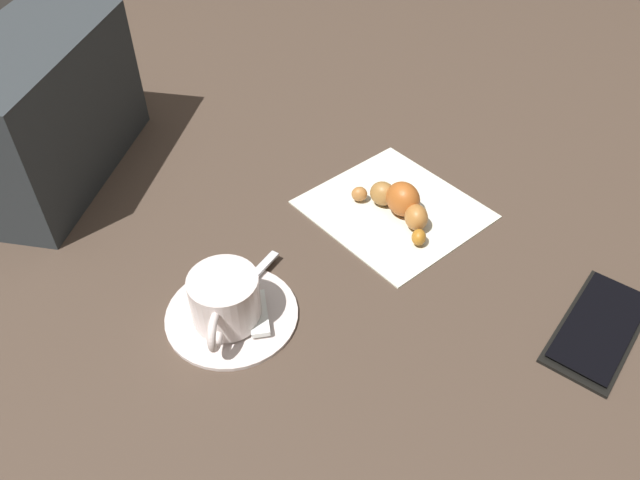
% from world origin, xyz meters
% --- Properties ---
extents(ground_plane, '(1.80, 1.80, 0.00)m').
position_xyz_m(ground_plane, '(0.00, 0.00, 0.00)').
color(ground_plane, '#45352A').
extents(saucer, '(0.14, 0.14, 0.01)m').
position_xyz_m(saucer, '(-0.13, -0.02, 0.00)').
color(saucer, silver).
rests_on(saucer, ground).
extents(espresso_cup, '(0.07, 0.09, 0.05)m').
position_xyz_m(espresso_cup, '(-0.14, -0.02, 0.04)').
color(espresso_cup, silver).
rests_on(espresso_cup, saucer).
extents(teaspoon, '(0.11, 0.07, 0.01)m').
position_xyz_m(teaspoon, '(-0.13, -0.00, 0.01)').
color(teaspoon, silver).
rests_on(teaspoon, saucer).
extents(sugar_packet, '(0.04, 0.06, 0.01)m').
position_xyz_m(sugar_packet, '(-0.11, -0.04, 0.01)').
color(sugar_packet, white).
rests_on(sugar_packet, saucer).
extents(napkin, '(0.21, 0.22, 0.00)m').
position_xyz_m(napkin, '(0.11, 0.04, 0.00)').
color(napkin, silver).
rests_on(napkin, ground).
extents(croissant, '(0.07, 0.12, 0.04)m').
position_xyz_m(croissant, '(0.10, 0.03, 0.02)').
color(croissant, '#AE6B1E').
rests_on(croissant, napkin).
extents(cell_phone, '(0.17, 0.12, 0.01)m').
position_xyz_m(cell_phone, '(0.18, -0.21, 0.00)').
color(cell_phone, black).
rests_on(cell_phone, ground).
extents(laptop_bag, '(0.29, 0.31, 0.18)m').
position_xyz_m(laptop_bag, '(-0.24, 0.32, 0.09)').
color(laptop_bag, '#2D3235').
rests_on(laptop_bag, ground).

